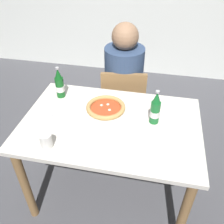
% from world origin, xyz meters
% --- Properties ---
extents(ground_plane, '(8.00, 8.00, 0.00)m').
position_xyz_m(ground_plane, '(0.00, 0.00, 0.00)').
color(ground_plane, '#4C4C51').
extents(dining_table_main, '(1.20, 0.80, 0.75)m').
position_xyz_m(dining_table_main, '(0.00, 0.00, 0.64)').
color(dining_table_main, silver).
rests_on(dining_table_main, ground_plane).
extents(chair_behind_table, '(0.45, 0.45, 0.85)m').
position_xyz_m(chair_behind_table, '(-0.01, 0.61, 0.48)').
color(chair_behind_table, olive).
rests_on(chair_behind_table, ground_plane).
extents(diner_seated, '(0.34, 0.34, 1.21)m').
position_xyz_m(diner_seated, '(-0.02, 0.66, 0.58)').
color(diner_seated, '#2D3342').
rests_on(diner_seated, ground_plane).
extents(pizza_margherita_near, '(0.30, 0.30, 0.04)m').
position_xyz_m(pizza_margherita_near, '(-0.06, 0.12, 0.77)').
color(pizza_margherita_near, white).
rests_on(pizza_margherita_near, dining_table_main).
extents(beer_bottle_left, '(0.07, 0.07, 0.25)m').
position_xyz_m(beer_bottle_left, '(-0.44, 0.23, 0.85)').
color(beer_bottle_left, '#14591E').
rests_on(beer_bottle_left, dining_table_main).
extents(beer_bottle_center, '(0.07, 0.07, 0.25)m').
position_xyz_m(beer_bottle_center, '(0.28, 0.07, 0.85)').
color(beer_bottle_center, '#196B2D').
rests_on(beer_bottle_center, dining_table_main).
extents(napkin_with_cutlery, '(0.23, 0.23, 0.01)m').
position_xyz_m(napkin_with_cutlery, '(-0.38, -0.06, 0.75)').
color(napkin_with_cutlery, white).
rests_on(napkin_with_cutlery, dining_table_main).
extents(paper_cup, '(0.07, 0.07, 0.09)m').
position_xyz_m(paper_cup, '(-0.33, -0.30, 0.80)').
color(paper_cup, white).
rests_on(paper_cup, dining_table_main).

